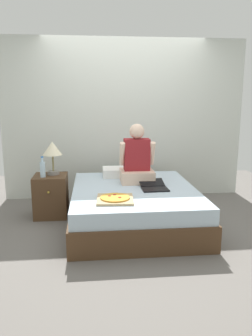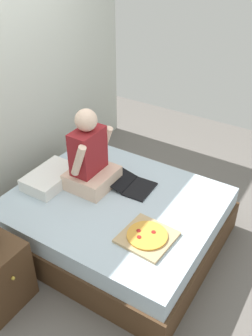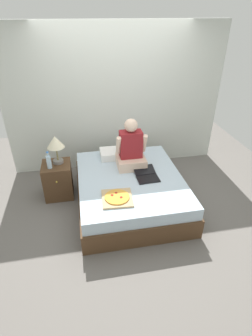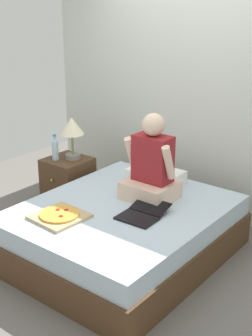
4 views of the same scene
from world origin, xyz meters
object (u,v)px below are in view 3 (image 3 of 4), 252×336
object	(u,v)px
bed	(130,190)
water_bottle	(49,162)
nightstand_left	(58,180)
person_seated	(131,150)
laptop	(147,176)
lamp_on_left_nightstand	(56,144)
pizza_box	(117,198)

from	to	relation	value
bed	water_bottle	world-z (taller)	water_bottle
nightstand_left	person_seated	xyz separation A→B (m)	(1.17, -0.10, 0.48)
nightstand_left	laptop	xyz separation A→B (m)	(1.33, -0.47, 0.22)
bed	water_bottle	distance (m)	1.29
nightstand_left	lamp_on_left_nightstand	bearing A→B (deg)	51.37
nightstand_left	laptop	world-z (taller)	nightstand_left
bed	nightstand_left	xyz separation A→B (m)	(-1.09, 0.41, 0.05)
lamp_on_left_nightstand	pizza_box	xyz separation A→B (m)	(0.78, -0.96, -0.40)
lamp_on_left_nightstand	person_seated	xyz separation A→B (m)	(1.13, -0.15, -0.13)
lamp_on_left_nightstand	water_bottle	world-z (taller)	lamp_on_left_nightstand
bed	person_seated	bearing A→B (deg)	76.83
nightstand_left	laptop	distance (m)	1.43
pizza_box	bed	bearing A→B (deg)	60.85
water_bottle	nightstand_left	bearing A→B (deg)	48.35
lamp_on_left_nightstand	pizza_box	size ratio (longest dim) A/B	1.06
nightstand_left	water_bottle	bearing A→B (deg)	-131.65
laptop	pizza_box	xyz separation A→B (m)	(-0.52, -0.44, -0.00)
nightstand_left	lamp_on_left_nightstand	distance (m)	0.62
bed	lamp_on_left_nightstand	world-z (taller)	lamp_on_left_nightstand
nightstand_left	lamp_on_left_nightstand	xyz separation A→B (m)	(0.04, 0.05, 0.61)
lamp_on_left_nightstand	person_seated	bearing A→B (deg)	-7.36
laptop	lamp_on_left_nightstand	bearing A→B (deg)	158.17
bed	laptop	xyz separation A→B (m)	(0.24, -0.05, 0.26)
bed	pizza_box	world-z (taller)	pizza_box
water_bottle	lamp_on_left_nightstand	bearing A→B (deg)	49.40
bed	person_seated	size ratio (longest dim) A/B	2.40
bed	water_bottle	bearing A→B (deg)	164.59
pizza_box	lamp_on_left_nightstand	bearing A→B (deg)	128.99
lamp_on_left_nightstand	water_bottle	bearing A→B (deg)	-130.60
laptop	pizza_box	size ratio (longest dim) A/B	1.01
lamp_on_left_nightstand	laptop	bearing A→B (deg)	-21.83
bed	pizza_box	bearing A→B (deg)	-119.15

